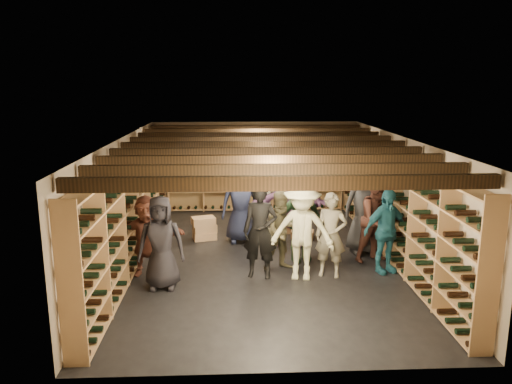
{
  "coord_description": "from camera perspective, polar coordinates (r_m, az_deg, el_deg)",
  "views": [
    {
      "loc": [
        -0.6,
        -9.43,
        3.48
      ],
      "look_at": [
        -0.15,
        0.2,
        1.32
      ],
      "focal_mm": 35.0,
      "sensor_mm": 36.0,
      "label": 1
    }
  ],
  "objects": [
    {
      "name": "person_2",
      "position": [
        9.3,
        3.04,
        -4.46
      ],
      "size": [
        0.88,
        0.78,
        1.51
      ],
      "primitive_type": "imported",
      "rotation": [
        0.0,
        0.0,
        0.34
      ],
      "color": "brown",
      "rests_on": "ground"
    },
    {
      "name": "person_4",
      "position": [
        9.45,
        14.6,
        -4.35
      ],
      "size": [
        1.0,
        0.67,
        1.58
      ],
      "primitive_type": "imported",
      "rotation": [
        0.0,
        0.0,
        0.34
      ],
      "color": "#1F6177",
      "rests_on": "ground"
    },
    {
      "name": "wine_rack_back",
      "position": [
        13.49,
        -0.08,
        2.35
      ],
      "size": [
        4.7,
        0.3,
        2.15
      ],
      "color": "#AA7E52",
      "rests_on": "ground"
    },
    {
      "name": "ceiling_joists",
      "position": [
        9.53,
        0.97,
        5.26
      ],
      "size": [
        5.4,
        7.12,
        0.18
      ],
      "color": "black",
      "rests_on": "ground"
    },
    {
      "name": "crate_loose",
      "position": [
        11.36,
        5.32,
        -4.82
      ],
      "size": [
        0.57,
        0.44,
        0.17
      ],
      "primitive_type": "cube",
      "rotation": [
        0.0,
        0.0,
        -0.25
      ],
      "color": "tan",
      "rests_on": "ground"
    },
    {
      "name": "ceiling",
      "position": [
        9.51,
        0.97,
        6.1
      ],
      "size": [
        5.5,
        8.0,
        0.01
      ],
      "primitive_type": "cube",
      "color": "beige",
      "rests_on": "walls"
    },
    {
      "name": "person_0",
      "position": [
        8.6,
        -10.79,
        -5.71
      ],
      "size": [
        0.79,
        0.52,
        1.61
      ],
      "primitive_type": "imported",
      "rotation": [
        0.0,
        0.0,
        0.01
      ],
      "color": "black",
      "rests_on": "ground"
    },
    {
      "name": "crate_stack_right",
      "position": [
        11.74,
        3.18,
        -3.77
      ],
      "size": [
        0.53,
        0.37,
        0.34
      ],
      "rotation": [
        0.0,
        0.0,
        0.08
      ],
      "color": "tan",
      "rests_on": "ground"
    },
    {
      "name": "person_5",
      "position": [
        9.27,
        -12.4,
        -4.87
      ],
      "size": [
        1.42,
        0.62,
        1.48
      ],
      "primitive_type": "imported",
      "rotation": [
        0.0,
        0.0,
        0.14
      ],
      "color": "brown",
      "rests_on": "ground"
    },
    {
      "name": "wine_rack_left",
      "position": [
        9.93,
        -14.04,
        -1.78
      ],
      "size": [
        0.32,
        7.5,
        2.15
      ],
      "color": "#AA7E52",
      "rests_on": "ground"
    },
    {
      "name": "person_6",
      "position": [
        10.87,
        -1.77,
        -1.28
      ],
      "size": [
        0.87,
        0.59,
        1.74
      ],
      "primitive_type": "imported",
      "rotation": [
        0.0,
        0.0,
        0.05
      ],
      "color": "#222948",
      "rests_on": "ground"
    },
    {
      "name": "person_9",
      "position": [
        11.05,
        0.92,
        -0.86
      ],
      "size": [
        1.31,
        0.97,
        1.8
      ],
      "primitive_type": "imported",
      "rotation": [
        0.0,
        0.0,
        0.28
      ],
      "color": "#B0AFA0",
      "rests_on": "ground"
    },
    {
      "name": "walls",
      "position": [
        9.72,
        0.95,
        -0.95
      ],
      "size": [
        5.52,
        8.02,
        2.4
      ],
      "color": "tan",
      "rests_on": "ground"
    },
    {
      "name": "crate_stack_left",
      "position": [
        11.22,
        -5.96,
        -4.15
      ],
      "size": [
        0.57,
        0.45,
        0.51
      ],
      "rotation": [
        0.0,
        0.0,
        0.27
      ],
      "color": "tan",
      "rests_on": "ground"
    },
    {
      "name": "ground",
      "position": [
        10.07,
        0.92,
        -7.6
      ],
      "size": [
        8.0,
        8.0,
        0.0
      ],
      "primitive_type": "plane",
      "color": "black",
      "rests_on": "ground"
    },
    {
      "name": "person_1",
      "position": [
        8.91,
        0.48,
        -4.51
      ],
      "size": [
        0.7,
        0.54,
        1.71
      ],
      "primitive_type": "imported",
      "rotation": [
        0.0,
        0.0,
        -0.23
      ],
      "color": "black",
      "rests_on": "ground"
    },
    {
      "name": "person_12",
      "position": [
        10.39,
        12.34,
        -1.78
      ],
      "size": [
        0.98,
        0.7,
        1.9
      ],
      "primitive_type": "imported",
      "rotation": [
        0.0,
        0.0,
        0.1
      ],
      "color": "#2F3034",
      "rests_on": "ground"
    },
    {
      "name": "person_3",
      "position": [
        8.85,
        5.25,
        -4.48
      ],
      "size": [
        1.25,
        0.87,
        1.77
      ],
      "primitive_type": "imported",
      "rotation": [
        0.0,
        0.0,
        -0.2
      ],
      "color": "beige",
      "rests_on": "ground"
    },
    {
      "name": "person_7",
      "position": [
        9.06,
        8.56,
        -4.9
      ],
      "size": [
        0.65,
        0.53,
        1.54
      ],
      "primitive_type": "imported",
      "rotation": [
        0.0,
        0.0,
        -0.32
      ],
      "color": "gray",
      "rests_on": "ground"
    },
    {
      "name": "person_8",
      "position": [
        9.94,
        13.7,
        -3.03
      ],
      "size": [
        1.02,
        0.92,
        1.72
      ],
      "primitive_type": "imported",
      "rotation": [
        0.0,
        0.0,
        0.38
      ],
      "color": "#4C281F",
      "rests_on": "ground"
    },
    {
      "name": "person_10",
      "position": [
        9.77,
        5.01,
        -3.28
      ],
      "size": [
        1.03,
        0.71,
        1.62
      ],
      "primitive_type": "imported",
      "rotation": [
        0.0,
        0.0,
        0.36
      ],
      "color": "#27482B",
      "rests_on": "ground"
    },
    {
      "name": "person_11",
      "position": [
        10.63,
        3.89,
        -1.52
      ],
      "size": [
        1.7,
        0.73,
        1.78
      ],
      "primitive_type": "imported",
      "rotation": [
        0.0,
        0.0,
        -0.13
      ],
      "color": "#7F5185",
      "rests_on": "ground"
    },
    {
      "name": "wine_rack_right",
      "position": [
        10.23,
        15.46,
        -1.43
      ],
      "size": [
        0.32,
        7.5,
        2.15
      ],
      "color": "#AA7E52",
      "rests_on": "ground"
    }
  ]
}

